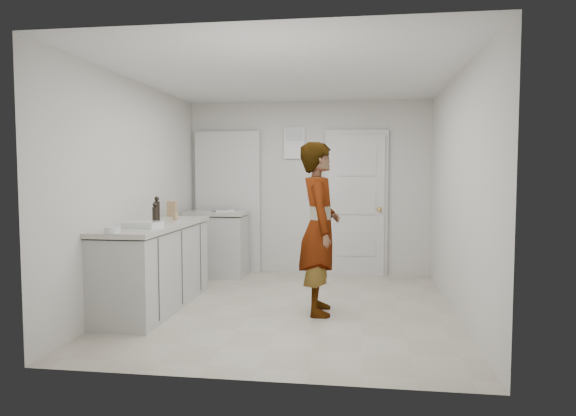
# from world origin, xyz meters

# --- Properties ---
(ground) EXTENTS (4.00, 4.00, 0.00)m
(ground) POSITION_xyz_m (0.00, 0.00, 0.00)
(ground) COLOR #AFA493
(ground) RESTS_ON ground
(room_shell) EXTENTS (4.00, 4.00, 4.00)m
(room_shell) POSITION_xyz_m (-0.17, 1.95, 1.02)
(room_shell) COLOR beige
(room_shell) RESTS_ON ground
(main_counter) EXTENTS (0.64, 1.96, 0.93)m
(main_counter) POSITION_xyz_m (-1.45, -0.20, 0.43)
(main_counter) COLOR #B0B0AC
(main_counter) RESTS_ON ground
(side_counter) EXTENTS (0.84, 0.61, 0.93)m
(side_counter) POSITION_xyz_m (-1.25, 1.55, 0.43)
(side_counter) COLOR #B0B0AC
(side_counter) RESTS_ON ground
(person) EXTENTS (0.51, 0.70, 1.79)m
(person) POSITION_xyz_m (0.34, -0.17, 0.89)
(person) COLOR silver
(person) RESTS_ON ground
(cake_mix_box) EXTENTS (0.12, 0.07, 0.19)m
(cake_mix_box) POSITION_xyz_m (-1.58, 0.66, 1.02)
(cake_mix_box) COLOR olive
(cake_mix_box) RESTS_ON main_counter
(spice_jar) EXTENTS (0.06, 0.06, 0.09)m
(spice_jar) POSITION_xyz_m (-1.35, 0.17, 0.97)
(spice_jar) COLOR tan
(spice_jar) RESTS_ON main_counter
(oil_cruet_a) EXTENTS (0.06, 0.06, 0.23)m
(oil_cruet_a) POSITION_xyz_m (-1.44, -0.20, 1.03)
(oil_cruet_a) COLOR black
(oil_cruet_a) RESTS_ON main_counter
(oil_cruet_b) EXTENTS (0.06, 0.06, 0.29)m
(oil_cruet_b) POSITION_xyz_m (-1.48, -0.06, 1.06)
(oil_cruet_b) COLOR black
(oil_cruet_b) RESTS_ON main_counter
(baking_dish) EXTENTS (0.37, 0.29, 0.06)m
(baking_dish) POSITION_xyz_m (-1.40, -0.62, 0.95)
(baking_dish) COLOR silver
(baking_dish) RESTS_ON main_counter
(egg_bowl) EXTENTS (0.14, 0.14, 0.05)m
(egg_bowl) POSITION_xyz_m (-1.48, -1.10, 0.95)
(egg_bowl) COLOR silver
(egg_bowl) RESTS_ON main_counter
(papers) EXTENTS (0.35, 0.40, 0.01)m
(papers) POSITION_xyz_m (-1.15, 1.62, 0.93)
(papers) COLOR white
(papers) RESTS_ON side_counter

